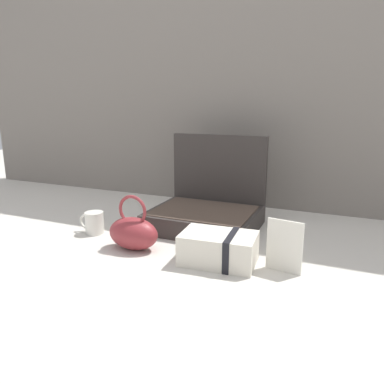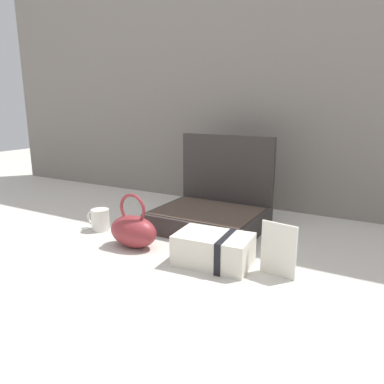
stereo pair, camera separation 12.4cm
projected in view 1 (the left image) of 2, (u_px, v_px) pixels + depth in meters
ground_plane at (200, 243)px, 1.29m from camera, size 6.00×6.00×0.00m
back_wall at (248, 55)px, 1.65m from camera, size 3.20×0.06×1.40m
open_suitcase at (208, 208)px, 1.46m from camera, size 0.41×0.34×0.36m
teal_pouch_handbag at (133, 232)px, 1.23m from camera, size 0.18×0.11×0.19m
cream_toiletry_bag at (220, 248)px, 1.12m from camera, size 0.24×0.16×0.10m
coffee_mug at (94, 223)px, 1.38m from camera, size 0.10×0.07×0.08m
info_card_left at (284, 246)px, 1.06m from camera, size 0.11×0.02×0.16m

